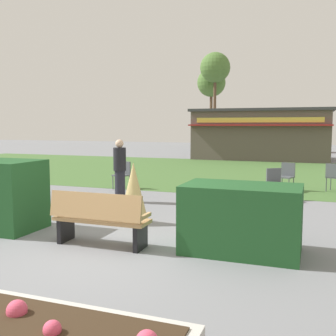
# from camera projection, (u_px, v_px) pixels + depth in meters

# --- Properties ---
(ground_plane) EXTENTS (80.00, 80.00, 0.00)m
(ground_plane) POSITION_uv_depth(u_px,v_px,m) (101.00, 249.00, 6.73)
(ground_plane) COLOR slate
(lawn_patch) EXTENTS (36.00, 12.00, 0.01)m
(lawn_patch) POSITION_uv_depth(u_px,v_px,m) (234.00, 172.00, 17.74)
(lawn_patch) COLOR #446B33
(lawn_patch) RESTS_ON ground_plane
(park_bench) EXTENTS (1.70, 0.53, 0.95)m
(park_bench) POSITION_uv_depth(u_px,v_px,m) (100.00, 219.00, 6.85)
(park_bench) COLOR tan
(park_bench) RESTS_ON ground_plane
(hedge_right) EXTENTS (1.87, 1.10, 1.11)m
(hedge_right) POSITION_uv_depth(u_px,v_px,m) (241.00, 219.00, 6.53)
(hedge_right) COLOR #1E4C23
(hedge_right) RESTS_ON ground_plane
(ornamental_grass_behind_left) EXTENTS (0.64, 0.64, 1.30)m
(ornamental_grass_behind_left) POSITION_uv_depth(u_px,v_px,m) (134.00, 193.00, 8.47)
(ornamental_grass_behind_left) COLOR tan
(ornamental_grass_behind_left) RESTS_ON ground_plane
(ornamental_grass_behind_right) EXTENTS (0.66, 0.66, 0.99)m
(ornamental_grass_behind_right) POSITION_uv_depth(u_px,v_px,m) (224.00, 210.00, 7.47)
(ornamental_grass_behind_right) COLOR tan
(ornamental_grass_behind_right) RESTS_ON ground_plane
(food_kiosk) EXTENTS (8.19, 4.44, 3.04)m
(food_kiosk) POSITION_uv_depth(u_px,v_px,m) (261.00, 134.00, 24.62)
(food_kiosk) COLOR #594C47
(food_kiosk) RESTS_ON ground_plane
(cafe_chair_west) EXTENTS (0.58, 0.58, 0.89)m
(cafe_chair_west) POSITION_uv_depth(u_px,v_px,m) (123.00, 173.00, 13.08)
(cafe_chair_west) COLOR #4C5156
(cafe_chair_west) RESTS_ON ground_plane
(cafe_chair_east) EXTENTS (0.56, 0.56, 0.89)m
(cafe_chair_east) POSITION_uv_depth(u_px,v_px,m) (287.00, 174.00, 12.63)
(cafe_chair_east) COLOR #4C5156
(cafe_chair_east) RESTS_ON ground_plane
(cafe_chair_center) EXTENTS (0.57, 0.57, 0.89)m
(cafe_chair_center) POSITION_uv_depth(u_px,v_px,m) (334.00, 175.00, 12.46)
(cafe_chair_center) COLOR #4C5156
(cafe_chair_center) RESTS_ON ground_plane
(cafe_chair_north) EXTENTS (0.62, 0.62, 0.89)m
(cafe_chair_north) POSITION_uv_depth(u_px,v_px,m) (276.00, 182.00, 10.99)
(cafe_chair_north) COLOR #4C5156
(cafe_chair_north) RESTS_ON ground_plane
(person_strolling) EXTENTS (0.34, 0.34, 1.69)m
(person_strolling) POSITION_uv_depth(u_px,v_px,m) (120.00, 170.00, 10.81)
(person_strolling) COLOR #23232D
(person_strolling) RESTS_ON ground_plane
(parked_car_west_slot) EXTENTS (4.33, 2.31, 1.20)m
(parked_car_west_slot) POSITION_uv_depth(u_px,v_px,m) (228.00, 143.00, 32.87)
(parked_car_west_slot) COLOR navy
(parked_car_west_slot) RESTS_ON ground_plane
(parked_car_center_slot) EXTENTS (4.27, 2.20, 1.20)m
(parked_car_center_slot) POSITION_uv_depth(u_px,v_px,m) (297.00, 144.00, 31.04)
(parked_car_center_slot) COLOR maroon
(parked_car_center_slot) RESTS_ON ground_plane
(tree_left_bg) EXTENTS (2.80, 2.80, 8.79)m
(tree_left_bg) POSITION_uv_depth(u_px,v_px,m) (215.00, 69.00, 37.30)
(tree_left_bg) COLOR brown
(tree_left_bg) RESTS_ON ground_plane
(tree_right_bg) EXTENTS (2.80, 2.80, 7.66)m
(tree_right_bg) POSITION_uv_depth(u_px,v_px,m) (211.00, 83.00, 39.75)
(tree_right_bg) COLOR brown
(tree_right_bg) RESTS_ON ground_plane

